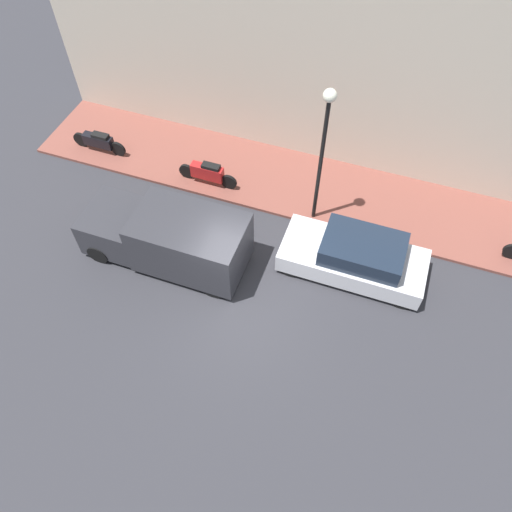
# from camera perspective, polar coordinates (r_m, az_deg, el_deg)

# --- Properties ---
(ground_plane) EXTENTS (60.00, 60.00, 0.00)m
(ground_plane) POSITION_cam_1_polar(r_m,az_deg,el_deg) (14.49, -1.92, -4.88)
(ground_plane) COLOR #2D2D33
(sidewalk) EXTENTS (3.12, 18.30, 0.11)m
(sidewalk) POSITION_cam_1_polar(r_m,az_deg,el_deg) (17.41, 3.92, 8.40)
(sidewalk) COLOR brown
(sidewalk) RESTS_ON ground_plane
(building_facade) EXTENTS (0.30, 18.30, 6.38)m
(building_facade) POSITION_cam_1_polar(r_m,az_deg,el_deg) (16.73, 6.40, 19.96)
(building_facade) COLOR beige
(building_facade) RESTS_ON ground_plane
(parked_car) EXTENTS (1.77, 4.21, 1.40)m
(parked_car) POSITION_cam_1_polar(r_m,az_deg,el_deg) (14.79, 11.30, -0.12)
(parked_car) COLOR silver
(parked_car) RESTS_ON ground_plane
(delivery_van) EXTENTS (1.92, 4.91, 1.88)m
(delivery_van) POSITION_cam_1_polar(r_m,az_deg,el_deg) (14.81, -10.10, 2.13)
(delivery_van) COLOR #2D2D33
(delivery_van) RESTS_ON ground_plane
(motorcycle_red) EXTENTS (0.30, 2.09, 0.85)m
(motorcycle_red) POSITION_cam_1_polar(r_m,az_deg,el_deg) (17.05, -5.55, 9.45)
(motorcycle_red) COLOR #B21E1E
(motorcycle_red) RESTS_ON sidewalk
(motorcycle_black) EXTENTS (0.30, 2.07, 0.77)m
(motorcycle_black) POSITION_cam_1_polar(r_m,az_deg,el_deg) (19.05, -17.53, 12.39)
(motorcycle_black) COLOR black
(motorcycle_black) RESTS_ON sidewalk
(streetlamp) EXTENTS (0.37, 0.37, 4.75)m
(streetlamp) POSITION_cam_1_polar(r_m,az_deg,el_deg) (14.09, 7.81, 13.37)
(streetlamp) COLOR black
(streetlamp) RESTS_ON sidewalk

